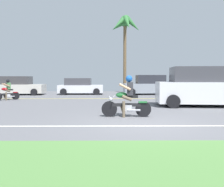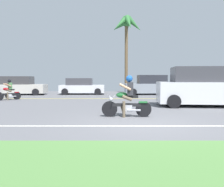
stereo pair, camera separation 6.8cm
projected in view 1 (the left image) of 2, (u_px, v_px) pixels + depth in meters
The scene contains 12 objects.
ground at pixel (135, 110), 10.14m from camera, with size 56.00×30.00×0.04m, color slate.
grass_median at pixel (192, 181), 3.05m from camera, with size 56.00×3.80×0.06m, color #548442.
lane_line_near at pixel (147, 126), 6.74m from camera, with size 50.40×0.12×0.01m, color silver.
lane_line_far at pixel (126, 99), 15.89m from camera, with size 50.40×0.12×0.01m, color yellow.
motorcyclist at pixel (127, 99), 8.32m from camera, with size 1.81×0.59×1.51m.
suv_nearby at pixel (203, 87), 11.57m from camera, with size 4.83×2.50×1.98m.
parked_car_0 at pixel (18, 86), 19.58m from camera, with size 4.37×2.03×1.58m.
parked_car_1 at pixel (80, 87), 20.25m from camera, with size 3.92×2.10×1.42m.
parked_car_2 at pixel (148, 86), 19.92m from camera, with size 4.21×2.06×1.69m.
parked_car_3 at pixel (207, 87), 19.77m from camera, with size 4.26×1.89×1.47m.
palm_tree_0 at pixel (125, 29), 22.74m from camera, with size 3.23×3.40×7.60m.
motorcyclist_distant at pixel (7, 91), 14.77m from camera, with size 1.22×1.17×1.35m.
Camera 1 is at (-1.09, -7.06, 1.40)m, focal length 36.65 mm.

